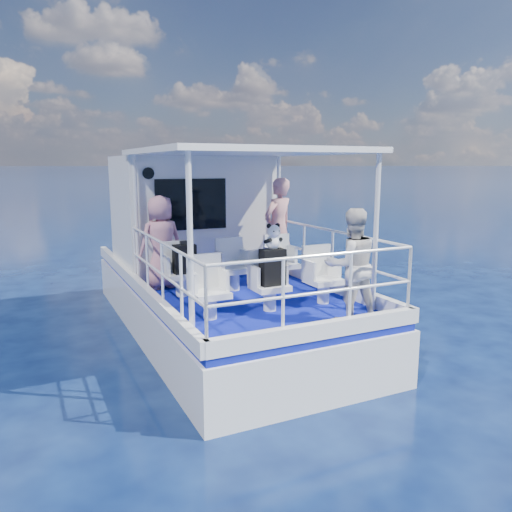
# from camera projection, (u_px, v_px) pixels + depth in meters

# --- Properties ---
(ground) EXTENTS (2000.00, 2000.00, 0.00)m
(ground) POSITION_uv_depth(u_px,v_px,m) (239.00, 345.00, 8.25)
(ground) COLOR #071237
(ground) RESTS_ON ground
(hull) EXTENTS (3.00, 7.00, 1.60)m
(hull) POSITION_uv_depth(u_px,v_px,m) (217.00, 328.00, 9.14)
(hull) COLOR white
(hull) RESTS_ON ground
(deck) EXTENTS (2.90, 6.90, 0.10)m
(deck) POSITION_uv_depth(u_px,v_px,m) (217.00, 283.00, 8.98)
(deck) COLOR #0A128D
(deck) RESTS_ON hull
(cabin) EXTENTS (2.85, 2.00, 2.20)m
(cabin) POSITION_uv_depth(u_px,v_px,m) (193.00, 213.00, 9.93)
(cabin) COLOR white
(cabin) RESTS_ON deck
(canopy) EXTENTS (3.00, 3.20, 0.08)m
(canopy) POSITION_uv_depth(u_px,v_px,m) (243.00, 151.00, 7.50)
(canopy) COLOR white
(canopy) RESTS_ON cabin
(canopy_posts) EXTENTS (2.77, 2.97, 2.20)m
(canopy_posts) POSITION_uv_depth(u_px,v_px,m) (245.00, 227.00, 7.66)
(canopy_posts) COLOR white
(canopy_posts) RESTS_ON deck
(railings) EXTENTS (2.84, 3.59, 1.00)m
(railings) POSITION_uv_depth(u_px,v_px,m) (254.00, 269.00, 7.48)
(railings) COLOR white
(railings) RESTS_ON deck
(seat_port_fwd) EXTENTS (0.48, 0.46, 0.38)m
(seat_port_fwd) POSITION_uv_depth(u_px,v_px,m) (181.00, 284.00, 7.85)
(seat_port_fwd) COLOR white
(seat_port_fwd) RESTS_ON deck
(seat_center_fwd) EXTENTS (0.48, 0.46, 0.38)m
(seat_center_fwd) POSITION_uv_depth(u_px,v_px,m) (234.00, 279.00, 8.23)
(seat_center_fwd) COLOR white
(seat_center_fwd) RESTS_ON deck
(seat_stbd_fwd) EXTENTS (0.48, 0.46, 0.38)m
(seat_stbd_fwd) POSITION_uv_depth(u_px,v_px,m) (282.00, 274.00, 8.61)
(seat_stbd_fwd) COLOR white
(seat_stbd_fwd) RESTS_ON deck
(seat_port_aft) EXTENTS (0.48, 0.46, 0.38)m
(seat_port_aft) POSITION_uv_depth(u_px,v_px,m) (210.00, 305.00, 6.69)
(seat_port_aft) COLOR white
(seat_port_aft) RESTS_ON deck
(seat_center_aft) EXTENTS (0.48, 0.46, 0.38)m
(seat_center_aft) POSITION_uv_depth(u_px,v_px,m) (270.00, 297.00, 7.07)
(seat_center_aft) COLOR white
(seat_center_aft) RESTS_ON deck
(seat_stbd_aft) EXTENTS (0.48, 0.46, 0.38)m
(seat_stbd_aft) POSITION_uv_depth(u_px,v_px,m) (323.00, 291.00, 7.45)
(seat_stbd_aft) COLOR white
(seat_stbd_aft) RESTS_ON deck
(passenger_port_fwd) EXTENTS (0.65, 0.52, 1.55)m
(passenger_port_fwd) POSITION_uv_depth(u_px,v_px,m) (161.00, 242.00, 8.27)
(passenger_port_fwd) COLOR #C47F8F
(passenger_port_fwd) RESTS_ON deck
(passenger_stbd_fwd) EXTENTS (0.78, 0.65, 1.81)m
(passenger_stbd_fwd) POSITION_uv_depth(u_px,v_px,m) (278.00, 228.00, 9.09)
(passenger_stbd_fwd) COLOR #D88D8C
(passenger_stbd_fwd) RESTS_ON deck
(passenger_stbd_aft) EXTENTS (0.83, 0.71, 1.50)m
(passenger_stbd_aft) POSITION_uv_depth(u_px,v_px,m) (351.00, 265.00, 6.52)
(passenger_stbd_aft) COLOR silver
(passenger_stbd_aft) RESTS_ON deck
(backpack_port) EXTENTS (0.34, 0.19, 0.45)m
(backpack_port) POSITION_uv_depth(u_px,v_px,m) (185.00, 259.00, 7.72)
(backpack_port) COLOR black
(backpack_port) RESTS_ON seat_port_fwd
(backpack_center) EXTENTS (0.34, 0.19, 0.51)m
(backpack_center) POSITION_uv_depth(u_px,v_px,m) (273.00, 267.00, 6.95)
(backpack_center) COLOR black
(backpack_center) RESTS_ON seat_center_aft
(compact_camera) EXTENTS (0.11, 0.07, 0.07)m
(compact_camera) POSITION_uv_depth(u_px,v_px,m) (184.00, 243.00, 7.66)
(compact_camera) COLOR black
(compact_camera) RESTS_ON backpack_port
(panda) EXTENTS (0.23, 0.19, 0.35)m
(panda) POSITION_uv_depth(u_px,v_px,m) (273.00, 236.00, 6.88)
(panda) COLOR white
(panda) RESTS_ON backpack_center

